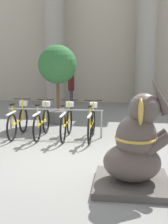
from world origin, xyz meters
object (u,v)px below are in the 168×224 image
at_px(bicycle_1, 42,122).
at_px(bicycle_3, 92,124).
at_px(potted_tree, 58,70).
at_px(elephant_statue, 135,150).
at_px(person_pedestrian, 71,86).
at_px(bicycle_2, 67,123).
at_px(bicycle_0, 18,121).

distance_m(bicycle_1, bicycle_3, 1.36).
bearing_deg(bicycle_1, bicycle_3, -1.33).
height_order(bicycle_3, potted_tree, potted_tree).
bearing_deg(elephant_statue, bicycle_1, 128.48).
relative_size(person_pedestrian, potted_tree, 0.66).
bearing_deg(bicycle_1, bicycle_2, -0.62).
xyz_separation_m(bicycle_3, elephant_statue, (1.03, -2.97, 0.22)).
bearing_deg(bicycle_1, bicycle_0, 178.18).
bearing_deg(person_pedestrian, potted_tree, -91.51).
xyz_separation_m(bicycle_1, elephant_statue, (2.38, -3.00, 0.22)).
distance_m(bicycle_3, elephant_statue, 3.15).
height_order(elephant_statue, person_pedestrian, elephant_statue).
xyz_separation_m(bicycle_2, person_pedestrian, (-0.57, 4.26, 0.58)).
height_order(bicycle_3, elephant_statue, elephant_statue).
bearing_deg(bicycle_2, bicycle_3, -2.03).
distance_m(bicycle_1, potted_tree, 2.34).
bearing_deg(bicycle_3, bicycle_1, 178.67).
bearing_deg(potted_tree, person_pedestrian, 88.49).
bearing_deg(bicycle_0, person_pedestrian, 79.53).
bearing_deg(bicycle_0, bicycle_2, -1.22).
bearing_deg(potted_tree, bicycle_0, -110.57).
bearing_deg(bicycle_0, bicycle_1, -1.82).
height_order(elephant_statue, potted_tree, potted_tree).
distance_m(bicycle_0, person_pedestrian, 4.34).
bearing_deg(bicycle_1, potted_tree, 88.73).
xyz_separation_m(bicycle_1, potted_tree, (0.04, 1.94, 1.31)).
distance_m(bicycle_0, potted_tree, 2.43).
height_order(bicycle_0, bicycle_3, same).
relative_size(bicycle_3, person_pedestrian, 1.01).
height_order(bicycle_1, bicycle_3, same).
height_order(bicycle_1, potted_tree, potted_tree).
distance_m(bicycle_2, person_pedestrian, 4.33).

